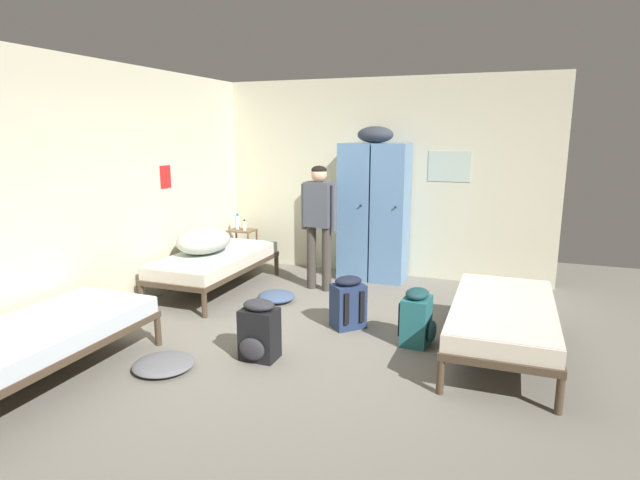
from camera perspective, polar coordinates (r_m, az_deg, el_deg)
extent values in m
plane|color=slate|center=(5.08, -1.06, -11.12)|extent=(8.42, 8.42, 0.00)
cube|color=beige|center=(7.25, 6.70, 6.83)|extent=(4.70, 0.06, 2.72)
cube|color=beige|center=(5.97, -22.36, 4.98)|extent=(0.06, 5.26, 2.72)
cube|color=#B7CCBC|center=(7.04, 14.19, 7.95)|extent=(0.55, 0.01, 0.40)
cube|color=red|center=(6.65, -16.82, 6.74)|extent=(0.01, 0.20, 0.28)
cube|color=#5B84B2|center=(7.06, 4.21, 3.19)|extent=(0.44, 0.52, 1.85)
cylinder|color=black|center=(6.75, 4.55, 3.85)|extent=(0.02, 0.03, 0.02)
cube|color=#5B84B2|center=(6.95, 7.85, 2.97)|extent=(0.44, 0.52, 1.85)
cylinder|color=black|center=(6.64, 8.38, 3.63)|extent=(0.02, 0.03, 0.02)
ellipsoid|color=#333842|center=(6.92, 6.20, 11.58)|extent=(0.48, 0.36, 0.22)
cylinder|color=brown|center=(7.74, -10.24, -1.10)|extent=(0.03, 0.03, 0.55)
cylinder|color=brown|center=(7.57, -7.96, -1.32)|extent=(0.03, 0.03, 0.55)
cylinder|color=brown|center=(7.97, -9.26, -0.70)|extent=(0.03, 0.03, 0.55)
cylinder|color=brown|center=(7.80, -7.02, -0.90)|extent=(0.03, 0.03, 0.55)
cube|color=brown|center=(7.79, -8.61, -1.59)|extent=(0.38, 0.30, 0.02)
cube|color=brown|center=(7.71, -8.69, 1.06)|extent=(0.38, 0.30, 0.02)
cylinder|color=#473828|center=(5.89, 23.82, -7.43)|extent=(0.06, 0.06, 0.28)
cylinder|color=#473828|center=(5.89, 15.60, -6.85)|extent=(0.06, 0.06, 0.28)
cylinder|color=#473828|center=(4.19, 25.12, -15.43)|extent=(0.06, 0.06, 0.28)
cylinder|color=#473828|center=(4.19, 13.24, -14.59)|extent=(0.06, 0.06, 0.28)
cube|color=#473828|center=(4.95, 19.62, -8.62)|extent=(0.90, 1.90, 0.06)
cube|color=beige|center=(4.92, 19.70, -7.53)|extent=(0.87, 1.84, 0.14)
cube|color=silver|center=(4.89, 19.76, -6.70)|extent=(0.86, 1.82, 0.01)
cylinder|color=#473828|center=(6.25, -19.25, -6.00)|extent=(0.06, 0.06, 0.28)
cylinder|color=#473828|center=(5.77, -12.74, -7.11)|extent=(0.06, 0.06, 0.28)
cylinder|color=#473828|center=(7.69, -10.54, -2.24)|extent=(0.06, 0.06, 0.28)
cylinder|color=#473828|center=(7.30, -4.86, -2.83)|extent=(0.06, 0.06, 0.28)
cube|color=#473828|center=(6.68, -11.54, -2.92)|extent=(0.90, 1.90, 0.06)
cube|color=beige|center=(6.65, -11.57, -2.09)|extent=(0.87, 1.84, 0.14)
cube|color=silver|center=(6.63, -11.60, -1.46)|extent=(0.86, 1.82, 0.01)
cylinder|color=#473828|center=(5.70, -24.34, -8.12)|extent=(0.06, 0.06, 0.28)
cylinder|color=#473828|center=(5.17, -17.59, -9.64)|extent=(0.06, 0.06, 0.28)
cube|color=#473828|center=(4.77, -28.69, -10.20)|extent=(0.90, 1.90, 0.06)
cube|color=silver|center=(4.74, -28.81, -9.07)|extent=(0.87, 1.84, 0.14)
cube|color=silver|center=(4.71, -28.90, -8.22)|extent=(0.86, 1.82, 0.01)
ellipsoid|color=#B7B2A8|center=(6.63, -12.79, -0.08)|extent=(0.62, 0.80, 0.31)
cylinder|color=#3D3833|center=(6.51, 0.74, -2.14)|extent=(0.12, 0.12, 0.82)
cylinder|color=#3D3833|center=(6.61, -0.96, -1.92)|extent=(0.12, 0.12, 0.82)
cube|color=#474C56|center=(6.42, -0.12, 3.98)|extent=(0.37, 0.25, 0.56)
cylinder|color=#474C56|center=(6.33, 1.57, 3.50)|extent=(0.08, 0.08, 0.58)
cylinder|color=#474C56|center=(6.53, -1.75, 3.75)|extent=(0.08, 0.08, 0.58)
sphere|color=#DBAD89|center=(6.38, -0.12, 7.34)|extent=(0.20, 0.20, 0.20)
ellipsoid|color=black|center=(6.38, -0.12, 7.79)|extent=(0.19, 0.19, 0.11)
cylinder|color=#B2DBEA|center=(7.75, -9.16, 1.94)|extent=(0.07, 0.07, 0.20)
cylinder|color=#2666B2|center=(7.73, -9.19, 2.80)|extent=(0.04, 0.04, 0.03)
cylinder|color=white|center=(7.63, -8.39, 1.57)|extent=(0.05, 0.05, 0.14)
cylinder|color=black|center=(7.62, -8.41, 2.17)|extent=(0.03, 0.03, 0.02)
cube|color=navy|center=(5.34, 3.14, -7.34)|extent=(0.40, 0.40, 0.46)
ellipsoid|color=black|center=(5.49, 2.39, -7.70)|extent=(0.23, 0.23, 0.20)
ellipsoid|color=black|center=(5.26, 3.17, -4.56)|extent=(0.36, 0.36, 0.10)
cube|color=black|center=(5.26, 4.69, -7.40)|extent=(0.05, 0.05, 0.32)
cube|color=black|center=(5.18, 2.98, -7.68)|extent=(0.05, 0.05, 0.32)
cube|color=black|center=(4.66, -6.74, -10.35)|extent=(0.32, 0.24, 0.46)
ellipsoid|color=#2D2D33|center=(4.57, -7.59, -11.96)|extent=(0.24, 0.08, 0.20)
ellipsoid|color=#2D2D33|center=(4.56, -6.82, -7.21)|extent=(0.29, 0.22, 0.10)
cube|color=black|center=(4.80, -6.95, -9.38)|extent=(0.05, 0.02, 0.32)
cube|color=black|center=(4.72, -5.03, -9.68)|extent=(0.05, 0.02, 0.32)
cube|color=#23666B|center=(5.02, 10.66, -8.83)|extent=(0.26, 0.34, 0.46)
ellipsoid|color=#193D42|center=(5.02, 12.31, -9.91)|extent=(0.10, 0.24, 0.20)
ellipsoid|color=#193D42|center=(4.93, 10.78, -5.89)|extent=(0.23, 0.30, 0.10)
cube|color=black|center=(4.96, 8.89, -8.73)|extent=(0.03, 0.05, 0.32)
cube|color=black|center=(5.12, 9.43, -8.08)|extent=(0.03, 0.05, 0.32)
ellipsoid|color=#42567A|center=(6.20, -4.89, -6.28)|extent=(0.45, 0.44, 0.12)
ellipsoid|color=slate|center=(4.70, -17.01, -13.06)|extent=(0.52, 0.52, 0.09)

